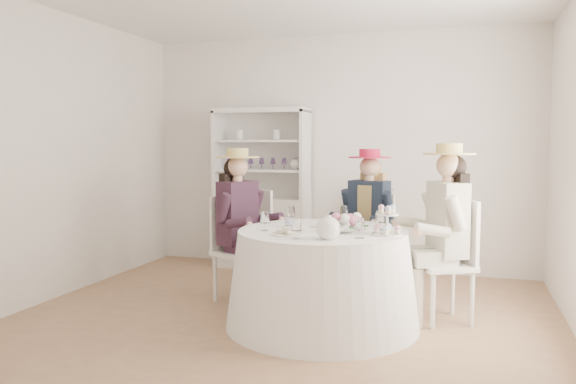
% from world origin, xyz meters
% --- Properties ---
extents(ground, '(4.50, 4.50, 0.00)m').
position_xyz_m(ground, '(0.00, 0.00, 0.00)').
color(ground, '#8D6646').
rests_on(ground, ground).
extents(wall_back, '(4.50, 0.00, 4.50)m').
position_xyz_m(wall_back, '(0.00, 2.00, 1.35)').
color(wall_back, silver).
rests_on(wall_back, ground).
extents(wall_front, '(4.50, 0.00, 4.50)m').
position_xyz_m(wall_front, '(0.00, -2.00, 1.35)').
color(wall_front, silver).
rests_on(wall_front, ground).
extents(wall_left, '(0.00, 4.50, 4.50)m').
position_xyz_m(wall_left, '(-2.25, 0.00, 1.35)').
color(wall_left, silver).
rests_on(wall_left, ground).
extents(tea_table, '(1.54, 1.54, 0.77)m').
position_xyz_m(tea_table, '(0.35, -0.10, 0.38)').
color(tea_table, white).
rests_on(tea_table, ground).
extents(hutch, '(1.23, 0.75, 1.86)m').
position_xyz_m(hutch, '(-0.84, 1.77, 0.66)').
color(hutch, silver).
rests_on(hutch, ground).
extents(side_table, '(0.51, 0.51, 0.63)m').
position_xyz_m(side_table, '(0.53, 1.71, 0.32)').
color(side_table, silver).
rests_on(side_table, ground).
extents(hatbox, '(0.43, 0.43, 0.33)m').
position_xyz_m(hatbox, '(0.53, 1.71, 0.80)').
color(hatbox, black).
rests_on(hatbox, side_table).
extents(guest_left, '(0.59, 0.54, 1.41)m').
position_xyz_m(guest_left, '(-0.54, 0.34, 0.80)').
color(guest_left, silver).
rests_on(guest_left, ground).
extents(guest_mid, '(0.53, 0.57, 1.41)m').
position_xyz_m(guest_mid, '(0.55, 0.88, 0.80)').
color(guest_mid, silver).
rests_on(guest_mid, ground).
extents(guest_right, '(0.62, 0.56, 1.46)m').
position_xyz_m(guest_right, '(1.27, 0.28, 0.82)').
color(guest_right, silver).
rests_on(guest_right, ground).
extents(spare_chair, '(0.57, 0.57, 1.00)m').
position_xyz_m(spare_chair, '(-0.46, 0.90, 0.54)').
color(spare_chair, silver).
rests_on(spare_chair, ground).
extents(teacup_a, '(0.10, 0.10, 0.07)m').
position_xyz_m(teacup_a, '(0.06, -0.03, 0.81)').
color(teacup_a, white).
rests_on(teacup_a, tea_table).
extents(teacup_b, '(0.09, 0.09, 0.07)m').
position_xyz_m(teacup_b, '(0.41, 0.16, 0.81)').
color(teacup_b, white).
rests_on(teacup_b, tea_table).
extents(teacup_c, '(0.11, 0.11, 0.07)m').
position_xyz_m(teacup_c, '(0.58, 0.10, 0.80)').
color(teacup_c, white).
rests_on(teacup_c, tea_table).
extents(flower_bowl, '(0.24, 0.24, 0.05)m').
position_xyz_m(flower_bowl, '(0.53, -0.17, 0.80)').
color(flower_bowl, white).
rests_on(flower_bowl, tea_table).
extents(flower_arrangement, '(0.20, 0.20, 0.08)m').
position_xyz_m(flower_arrangement, '(0.57, -0.13, 0.87)').
color(flower_arrangement, pink).
rests_on(flower_arrangement, tea_table).
extents(table_teapot, '(0.24, 0.17, 0.18)m').
position_xyz_m(table_teapot, '(0.49, -0.50, 0.85)').
color(table_teapot, white).
rests_on(table_teapot, tea_table).
extents(sandwich_plate, '(0.25, 0.25, 0.05)m').
position_xyz_m(sandwich_plate, '(0.15, -0.41, 0.79)').
color(sandwich_plate, white).
rests_on(sandwich_plate, tea_table).
extents(cupcake_stand, '(0.23, 0.23, 0.22)m').
position_xyz_m(cupcake_stand, '(0.87, -0.18, 0.85)').
color(cupcake_stand, white).
rests_on(cupcake_stand, tea_table).
extents(stemware_set, '(0.94, 0.98, 0.15)m').
position_xyz_m(stemware_set, '(0.35, -0.10, 0.85)').
color(stemware_set, white).
rests_on(stemware_set, tea_table).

